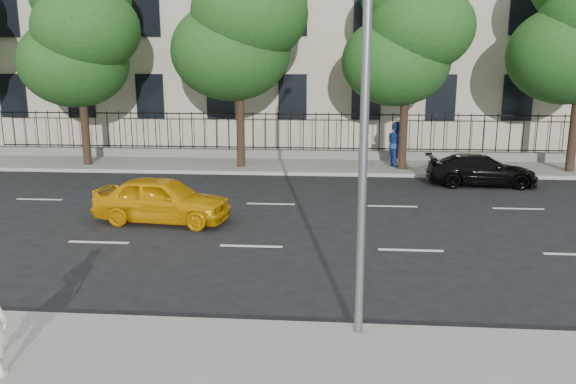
% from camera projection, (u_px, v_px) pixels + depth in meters
% --- Properties ---
extents(ground, '(120.00, 120.00, 0.00)m').
position_uv_depth(ground, '(234.00, 283.00, 11.82)').
color(ground, black).
rests_on(ground, ground).
extents(far_sidewalk, '(60.00, 4.00, 0.15)m').
position_uv_depth(far_sidewalk, '(288.00, 166.00, 25.42)').
color(far_sidewalk, gray).
rests_on(far_sidewalk, ground).
extents(lane_markings, '(49.60, 4.62, 0.01)m').
position_uv_depth(lane_markings, '(262.00, 222.00, 16.44)').
color(lane_markings, silver).
rests_on(lane_markings, ground).
extents(iron_fence, '(30.00, 0.50, 2.20)m').
position_uv_depth(iron_fence, '(291.00, 148.00, 26.95)').
color(iron_fence, slate).
rests_on(iron_fence, far_sidewalk).
extents(street_light, '(0.25, 3.32, 8.05)m').
position_uv_depth(street_light, '(365.00, 22.00, 8.78)').
color(street_light, slate).
rests_on(street_light, near_sidewalk).
extents(tree_b, '(5.53, 5.12, 8.97)m').
position_uv_depth(tree_b, '(80.00, 34.00, 24.24)').
color(tree_b, '#382619').
rests_on(tree_b, far_sidewalk).
extents(tree_c, '(5.89, 5.50, 9.80)m').
position_uv_depth(tree_c, '(240.00, 19.00, 23.57)').
color(tree_c, '#382619').
rests_on(tree_c, far_sidewalk).
extents(tree_d, '(5.34, 4.94, 8.84)m').
position_uv_depth(tree_d, '(408.00, 32.00, 23.14)').
color(tree_d, '#382619').
rests_on(tree_d, far_sidewalk).
extents(yellow_taxi, '(4.13, 2.05, 1.35)m').
position_uv_depth(yellow_taxi, '(163.00, 200.00, 16.34)').
color(yellow_taxi, '#E79E09').
rests_on(yellow_taxi, ground).
extents(black_sedan, '(4.14, 1.76, 1.19)m').
position_uv_depth(black_sedan, '(481.00, 170.00, 21.42)').
color(black_sedan, black).
rests_on(black_sedan, ground).
extents(pedestrian_far, '(1.02, 1.15, 1.97)m').
position_uv_depth(pedestrian_far, '(396.00, 144.00, 24.61)').
color(pedestrian_far, navy).
rests_on(pedestrian_far, far_sidewalk).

